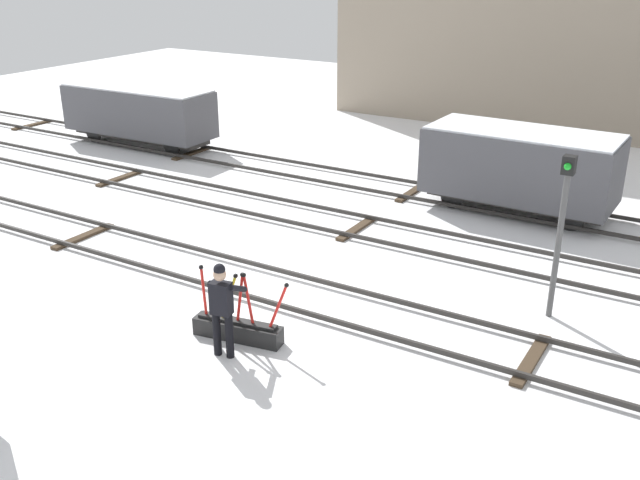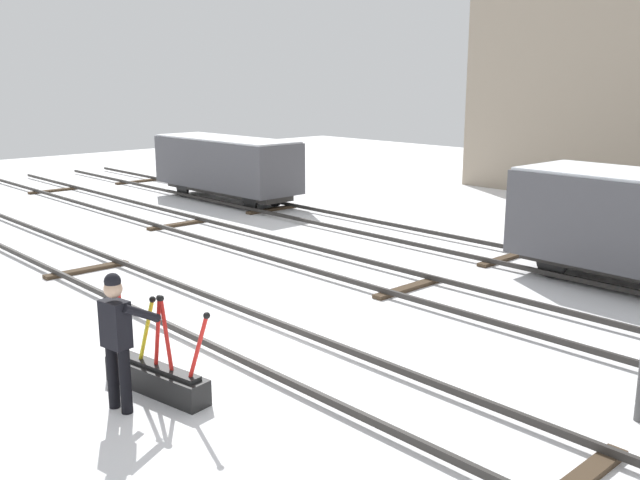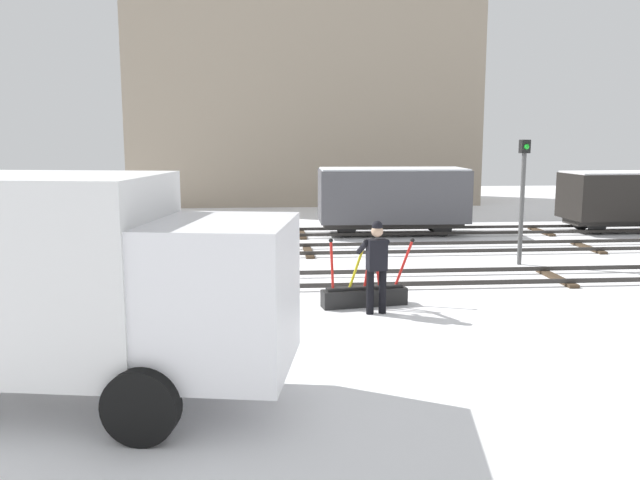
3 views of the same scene
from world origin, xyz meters
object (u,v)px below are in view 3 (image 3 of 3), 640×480
at_px(switch_lever_frame, 365,294).
at_px(signal_post, 523,188).
at_px(rail_worker, 376,261).
at_px(freight_car_far_end, 392,196).
at_px(freight_car_back_track, 631,197).
at_px(delivery_truck, 71,279).

height_order(switch_lever_frame, signal_post, signal_post).
height_order(rail_worker, freight_car_far_end, freight_car_far_end).
bearing_deg(rail_worker, freight_car_back_track, 33.15).
relative_size(switch_lever_frame, signal_post, 0.59).
bearing_deg(rail_worker, delivery_truck, -149.08).
relative_size(rail_worker, freight_car_far_end, 0.35).
bearing_deg(switch_lever_frame, delivery_truck, -144.31).
bearing_deg(freight_car_far_end, delivery_truck, -114.42).
height_order(delivery_truck, freight_car_back_track, delivery_truck).
distance_m(rail_worker, signal_post, 6.75).
height_order(delivery_truck, signal_post, signal_post).
bearing_deg(rail_worker, switch_lever_frame, 93.11).
bearing_deg(delivery_truck, signal_post, 52.47).
bearing_deg(signal_post, freight_car_back_track, 41.84).
relative_size(rail_worker, signal_post, 0.55).
relative_size(switch_lever_frame, delivery_truck, 0.35).
xyz_separation_m(signal_post, freight_car_far_end, (-2.44, 5.80, -0.75)).
bearing_deg(delivery_truck, switch_lever_frame, 55.41).
distance_m(switch_lever_frame, delivery_truck, 6.63).
relative_size(switch_lever_frame, freight_car_back_track, 0.40).
bearing_deg(switch_lever_frame, freight_car_far_end, 66.22).
relative_size(switch_lever_frame, rail_worker, 1.07).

